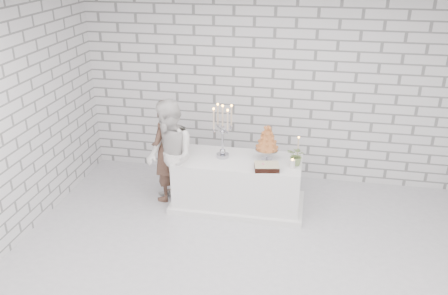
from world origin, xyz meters
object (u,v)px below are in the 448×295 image
Objects in this scene: groom at (166,151)px; candelabra at (223,132)px; croquembouche at (267,142)px; cake_table at (238,182)px; bride at (170,156)px.

candelabra is (0.86, 0.00, 0.37)m from groom.
groom is 1.96× the size of candelabra.
groom reaches higher than croquembouche.
groom reaches higher than candelabra.
cake_table is 3.38× the size of croquembouche.
cake_table is 0.76m from croquembouche.
candelabra reaches higher than croquembouche.
candelabra is 0.64m from croquembouche.
bride is at bearing -166.31° from cake_table.
cake_table is 2.26× the size of candelabra.
bride is at bearing -167.30° from croquembouche.
groom is at bearing 172.69° from bride.
croquembouche is at bearing 100.68° from groom.
bride reaches higher than groom.
cake_table is at bearing -169.70° from croquembouche.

